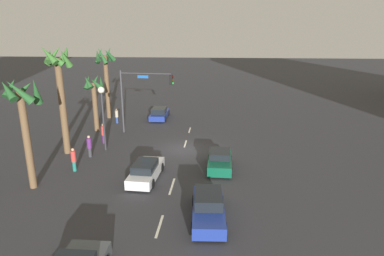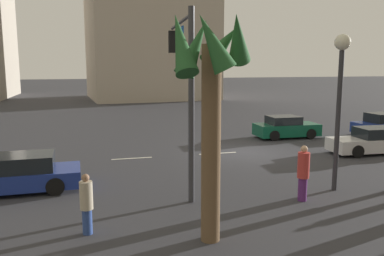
% 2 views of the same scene
% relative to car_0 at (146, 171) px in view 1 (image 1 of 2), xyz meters
% --- Properties ---
extents(ground_plane, '(220.00, 220.00, 0.00)m').
position_rel_car_0_xyz_m(ground_plane, '(6.39, -1.98, -0.62)').
color(ground_plane, '#333338').
extents(lane_stripe_1, '(2.16, 0.14, 0.01)m').
position_rel_car_0_xyz_m(lane_stripe_1, '(-5.75, -1.98, -0.62)').
color(lane_stripe_1, silver).
rests_on(lane_stripe_1, ground_plane).
extents(lane_stripe_2, '(2.45, 0.14, 0.01)m').
position_rel_car_0_xyz_m(lane_stripe_2, '(-0.99, -1.98, -0.62)').
color(lane_stripe_2, silver).
rests_on(lane_stripe_2, ground_plane).
extents(lane_stripe_3, '(2.00, 0.14, 0.01)m').
position_rel_car_0_xyz_m(lane_stripe_3, '(7.87, -1.98, -0.62)').
color(lane_stripe_3, silver).
rests_on(lane_stripe_3, ground_plane).
extents(lane_stripe_4, '(1.98, 0.14, 0.01)m').
position_rel_car_0_xyz_m(lane_stripe_4, '(12.31, -1.98, -0.62)').
color(lane_stripe_4, silver).
rests_on(lane_stripe_4, ground_plane).
extents(car_0, '(4.59, 1.95, 1.35)m').
position_rel_car_0_xyz_m(car_0, '(0.00, 0.00, 0.00)').
color(car_0, silver).
rests_on(car_0, ground_plane).
extents(car_1, '(4.74, 2.03, 1.43)m').
position_rel_car_0_xyz_m(car_1, '(-4.71, -4.57, 0.03)').
color(car_1, navy).
rests_on(car_1, ground_plane).
extents(car_2, '(3.98, 1.90, 1.38)m').
position_rel_car_0_xyz_m(car_2, '(2.30, -5.19, 0.01)').
color(car_2, '#0F5138').
rests_on(car_2, ground_plane).
extents(car_4, '(4.67, 2.04, 1.35)m').
position_rel_car_0_xyz_m(car_4, '(16.91, 2.08, -0.00)').
color(car_4, navy).
rests_on(car_4, ground_plane).
extents(traffic_signal, '(0.74, 5.50, 6.38)m').
position_rel_car_0_xyz_m(traffic_signal, '(10.89, 2.97, 3.72)').
color(traffic_signal, '#38383D').
rests_on(traffic_signal, ground_plane).
extents(streetlamp, '(0.56, 0.56, 5.63)m').
position_rel_car_0_xyz_m(streetlamp, '(5.63, 4.89, 3.36)').
color(streetlamp, '#2D2D33').
rests_on(streetlamp, ground_plane).
extents(pedestrian_0, '(0.48, 0.48, 1.86)m').
position_rel_car_0_xyz_m(pedestrian_0, '(3.86, 5.60, 0.35)').
color(pedestrian_0, '#333338').
rests_on(pedestrian_0, ground_plane).
extents(pedestrian_1, '(0.52, 0.52, 1.91)m').
position_rel_car_0_xyz_m(pedestrian_1, '(7.38, 5.62, 0.38)').
color(pedestrian_1, '#59266B').
rests_on(pedestrian_1, ground_plane).
extents(pedestrian_2, '(0.39, 0.39, 1.81)m').
position_rel_car_0_xyz_m(pedestrian_2, '(0.95, 5.66, 0.33)').
color(pedestrian_2, '#1E7266').
rests_on(pedestrian_2, ground_plane).
extents(pedestrian_3, '(0.48, 0.48, 1.69)m').
position_rel_car_0_xyz_m(pedestrian_3, '(14.44, 6.56, 0.26)').
color(pedestrian_3, '#2D478C').
rests_on(pedestrian_3, ground_plane).
extents(palm_tree_0, '(2.26, 2.27, 5.92)m').
position_rel_car_0_xyz_m(palm_tree_0, '(11.36, 7.75, 3.55)').
color(palm_tree_0, brown).
rests_on(palm_tree_0, ground_plane).
extents(palm_tree_1, '(2.52, 2.46, 7.49)m').
position_rel_car_0_xyz_m(palm_tree_1, '(-1.96, 7.17, 4.73)').
color(palm_tree_1, brown).
rests_on(palm_tree_1, ground_plane).
extents(palm_tree_2, '(2.76, 2.60, 9.14)m').
position_rel_car_0_xyz_m(palm_tree_2, '(4.62, 7.89, 5.76)').
color(palm_tree_2, brown).
rests_on(palm_tree_2, ground_plane).
extents(palm_tree_3, '(2.46, 2.74, 8.44)m').
position_rel_car_0_xyz_m(palm_tree_3, '(16.77, 8.31, 5.32)').
color(palm_tree_3, brown).
rests_on(palm_tree_3, ground_plane).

